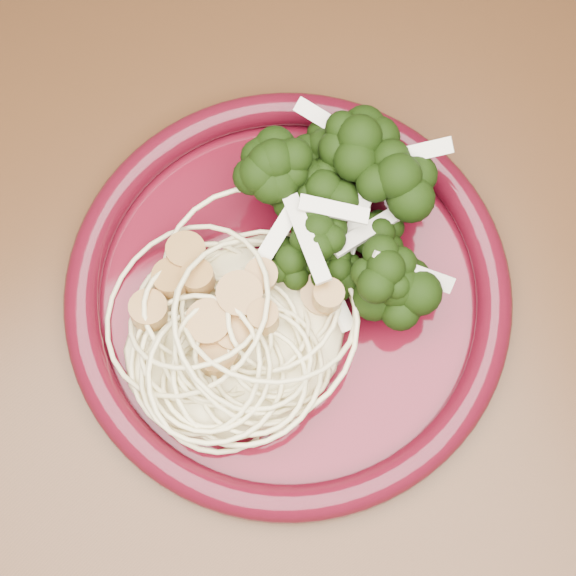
{
  "coord_description": "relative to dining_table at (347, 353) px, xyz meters",
  "views": [
    {
      "loc": [
        -0.1,
        -0.11,
        1.28
      ],
      "look_at": [
        -0.04,
        0.04,
        0.77
      ],
      "focal_mm": 50.0,
      "sensor_mm": 36.0,
      "label": 1
    }
  ],
  "objects": [
    {
      "name": "dining_table",
      "position": [
        0.0,
        0.0,
        0.0
      ],
      "size": [
        1.2,
        0.8,
        0.75
      ],
      "color": "#472814",
      "rests_on": "ground"
    },
    {
      "name": "dinner_plate",
      "position": [
        -0.04,
        0.04,
        0.11
      ],
      "size": [
        0.39,
        0.39,
        0.03
      ],
      "rotation": [
        0.0,
        0.0,
        0.35
      ],
      "color": "#460813",
      "rests_on": "dining_table"
    },
    {
      "name": "spaghetti_pile",
      "position": [
        -0.08,
        0.02,
        0.12
      ],
      "size": [
        0.19,
        0.17,
        0.03
      ],
      "primitive_type": "ellipsoid",
      "rotation": [
        0.0,
        0.0,
        0.35
      ],
      "color": "beige",
      "rests_on": "dinner_plate"
    },
    {
      "name": "scallop_cluster",
      "position": [
        -0.08,
        0.02,
        0.16
      ],
      "size": [
        0.18,
        0.18,
        0.05
      ],
      "primitive_type": null,
      "rotation": [
        0.0,
        0.0,
        0.35
      ],
      "color": "#AB7D42",
      "rests_on": "spaghetti_pile"
    },
    {
      "name": "broccoli_pile",
      "position": [
        0.02,
        0.06,
        0.13
      ],
      "size": [
        0.15,
        0.19,
        0.06
      ],
      "primitive_type": "ellipsoid",
      "rotation": [
        0.0,
        0.0,
        0.35
      ],
      "color": "black",
      "rests_on": "dinner_plate"
    },
    {
      "name": "onion_garnish",
      "position": [
        0.02,
        0.06,
        0.17
      ],
      "size": [
        0.1,
        0.12,
        0.06
      ],
      "primitive_type": null,
      "rotation": [
        0.0,
        0.0,
        0.35
      ],
      "color": "beige",
      "rests_on": "broccoli_pile"
    }
  ]
}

